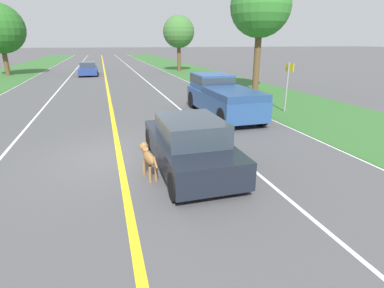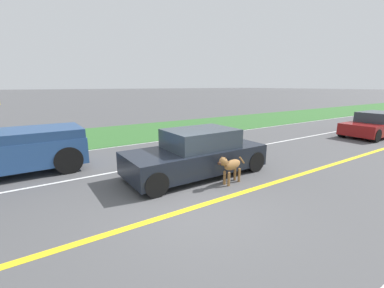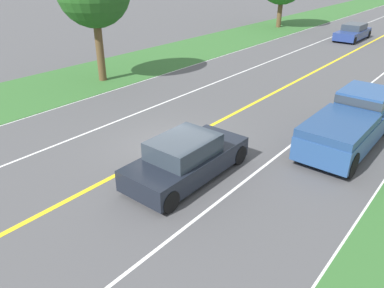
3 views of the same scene
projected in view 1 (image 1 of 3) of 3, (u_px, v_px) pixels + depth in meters
The scene contains 12 objects.
ground_plane at pixel (120, 157), 9.21m from camera, with size 400.00×400.00×0.00m, color #4C4C4F.
centre_divider_line at pixel (120, 157), 9.21m from camera, with size 0.18×160.00×0.01m, color yellow.
lane_edge_line_right at pixel (313, 138), 11.08m from camera, with size 0.14×160.00×0.01m, color white.
lane_dash_same_dir at pixel (225, 146), 10.15m from camera, with size 0.10×160.00×0.01m, color white.
grass_verge_right at pixel (377, 131), 11.88m from camera, with size 6.00×160.00×0.03m, color #33662D.
ego_car at pixel (190, 144), 8.30m from camera, with size 1.87×4.43×1.44m.
dog at pixel (148, 157), 7.72m from camera, with size 0.38×1.21×0.88m.
pickup_truck at pixel (221, 95), 14.34m from camera, with size 2.00×5.57×1.82m.
oncoming_car at pixel (88, 69), 31.83m from camera, with size 1.84×4.77×1.34m.
roadside_tree_right_near at pixel (261, 7), 19.55m from camera, with size 3.99×3.99×7.59m.
roadside_tree_right_far at pixel (179, 32), 34.73m from camera, with size 3.64×3.64×6.31m.
street_sign at pixel (288, 81), 14.70m from camera, with size 0.11×0.64×2.45m.
Camera 1 is at (-0.28, -8.87, 3.37)m, focal length 28.00 mm.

